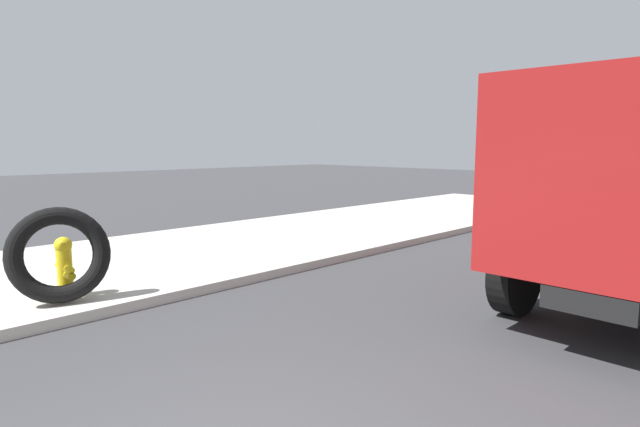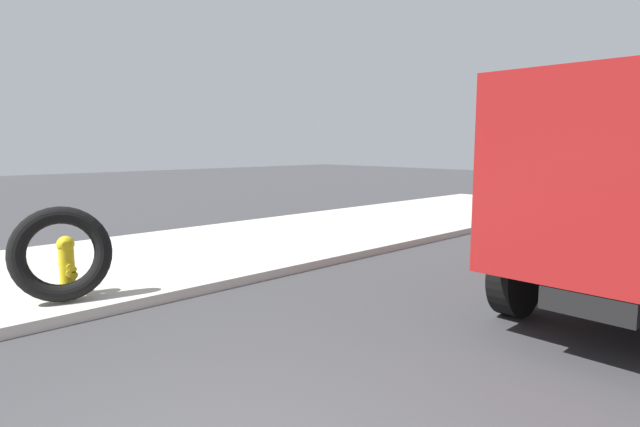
# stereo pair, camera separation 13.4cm
# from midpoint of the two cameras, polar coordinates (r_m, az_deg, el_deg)

# --- Properties ---
(fire_hydrant) EXTENTS (0.23, 0.52, 0.84)m
(fire_hydrant) POSITION_cam_midpoint_polar(r_m,az_deg,el_deg) (7.87, -27.05, -5.15)
(fire_hydrant) COLOR yellow
(fire_hydrant) RESTS_ON sidewalk_curb
(loose_tire) EXTENTS (1.34, 0.77, 1.29)m
(loose_tire) POSITION_cam_midpoint_polar(r_m,az_deg,el_deg) (7.56, -27.56, -4.14)
(loose_tire) COLOR black
(loose_tire) RESTS_ON sidewalk_curb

